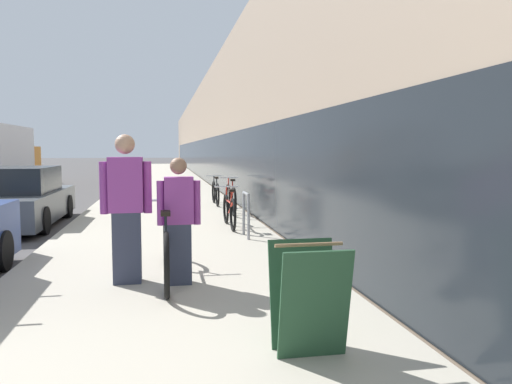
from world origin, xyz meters
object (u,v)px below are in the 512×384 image
object	(u,v)px
sandwich_board_sign	(309,297)
cruiser_bike_farthest	(216,193)
person_rider	(179,221)
person_bystander	(126,209)
cruiser_bike_nearest	(229,210)
cruiser_bike_middle	(231,199)
bike_rack_hoop	(246,210)
vintage_roadster_curbside	(18,199)
tandem_bicycle	(166,247)

from	to	relation	value
sandwich_board_sign	cruiser_bike_farthest	bearing A→B (deg)	87.86
person_rider	person_bystander	bearing A→B (deg)	164.38
cruiser_bike_farthest	sandwich_board_sign	xyz separation A→B (m)	(-0.41, -11.02, 0.09)
cruiser_bike_nearest	cruiser_bike_middle	distance (m)	2.25
person_rider	sandwich_board_sign	xyz separation A→B (m)	(0.95, -2.29, -0.33)
bike_rack_hoop	sandwich_board_sign	distance (m)	5.39
person_rider	bike_rack_hoop	distance (m)	3.38
sandwich_board_sign	vintage_roadster_curbside	xyz separation A→B (m)	(-4.45, 8.57, 0.04)
bike_rack_hoop	sandwich_board_sign	bearing A→B (deg)	-94.15
tandem_bicycle	person_bystander	bearing A→B (deg)	-163.33
sandwich_board_sign	person_bystander	bearing A→B (deg)	122.75
cruiser_bike_middle	vintage_roadster_curbside	bearing A→B (deg)	-176.91
cruiser_bike_middle	vintage_roadster_curbside	xyz separation A→B (m)	(-5.02, -0.27, 0.10)
cruiser_bike_farthest	cruiser_bike_middle	bearing A→B (deg)	-85.74
cruiser_bike_farthest	person_rider	bearing A→B (deg)	-98.89
person_rider	person_bystander	distance (m)	0.67
cruiser_bike_nearest	cruiser_bike_farthest	bearing A→B (deg)	87.75
tandem_bicycle	cruiser_bike_farthest	world-z (taller)	tandem_bicycle
person_bystander	cruiser_bike_middle	bearing A→B (deg)	71.29
person_bystander	cruiser_bike_middle	xyz separation A→B (m)	(2.16, 6.37, -0.53)
bike_rack_hoop	cruiser_bike_middle	distance (m)	3.47
tandem_bicycle	bike_rack_hoop	xyz separation A→B (m)	(1.51, 2.77, 0.12)
cruiser_bike_farthest	sandwich_board_sign	world-z (taller)	sandwich_board_sign
sandwich_board_sign	bike_rack_hoop	bearing A→B (deg)	85.85
cruiser_bike_middle	sandwich_board_sign	bearing A→B (deg)	-93.72
bike_rack_hoop	vintage_roadster_curbside	bearing A→B (deg)	146.55
person_rider	sandwich_board_sign	size ratio (longest dim) A/B	1.72
sandwich_board_sign	cruiser_bike_middle	bearing A→B (deg)	86.28
person_rider	vintage_roadster_curbside	xyz separation A→B (m)	(-3.49, 6.28, -0.29)
sandwich_board_sign	cruiser_bike_nearest	bearing A→B (deg)	87.93
bike_rack_hoop	sandwich_board_sign	xyz separation A→B (m)	(-0.39, -5.37, -0.06)
person_bystander	cruiser_bike_farthest	xyz separation A→B (m)	(2.00, 8.55, -0.55)
vintage_roadster_curbside	person_rider	bearing A→B (deg)	-60.92
person_bystander	cruiser_bike_farthest	size ratio (longest dim) A/B	1.05
person_bystander	vintage_roadster_curbside	distance (m)	6.75
person_rider	sandwich_board_sign	world-z (taller)	person_rider
cruiser_bike_middle	sandwich_board_sign	world-z (taller)	cruiser_bike_middle
person_rider	cruiser_bike_nearest	size ratio (longest dim) A/B	0.87
cruiser_bike_middle	person_rider	bearing A→B (deg)	-103.12
sandwich_board_sign	vintage_roadster_curbside	world-z (taller)	vintage_roadster_curbside
tandem_bicycle	cruiser_bike_middle	xyz separation A→B (m)	(1.69, 6.23, -0.01)
cruiser_bike_nearest	cruiser_bike_farthest	world-z (taller)	cruiser_bike_farthest
tandem_bicycle	cruiser_bike_nearest	xyz separation A→B (m)	(1.35, 4.01, -0.04)
bike_rack_hoop	sandwich_board_sign	world-z (taller)	sandwich_board_sign
cruiser_bike_middle	cruiser_bike_nearest	bearing A→B (deg)	-98.57
bike_rack_hoop	cruiser_bike_farthest	distance (m)	5.64
cruiser_bike_farthest	bike_rack_hoop	bearing A→B (deg)	-90.22
bike_rack_hoop	cruiser_bike_nearest	size ratio (longest dim) A/B	0.48
bike_rack_hoop	cruiser_bike_nearest	distance (m)	1.26
tandem_bicycle	vintage_roadster_curbside	size ratio (longest dim) A/B	0.57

